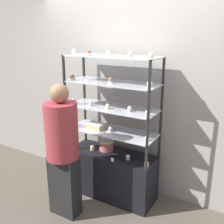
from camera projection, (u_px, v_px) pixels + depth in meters
name	position (u px, v px, depth m)	size (l,w,h in m)	color
ground_plane	(112.00, 194.00, 3.49)	(20.00, 20.00, 0.00)	brown
back_wall	(126.00, 94.00, 3.40)	(8.00, 0.05, 2.60)	gray
display_base	(112.00, 174.00, 3.40)	(1.12, 0.42, 0.60)	black
display_riser_lower	(112.00, 132.00, 3.23)	(1.12, 0.42, 0.30)	black
display_riser_middle	(112.00, 109.00, 3.14)	(1.12, 0.42, 0.30)	black
display_riser_upper	(112.00, 84.00, 3.05)	(1.12, 0.42, 0.30)	black
display_riser_top	(112.00, 58.00, 2.97)	(1.12, 0.42, 0.30)	black
layer_cake_centerpiece	(106.00, 145.00, 3.38)	(0.19, 0.19, 0.14)	#C66660
sheet_cake_frosted	(95.00, 126.00, 3.29)	(0.22, 0.16, 0.07)	#DBBC84
cupcake_0	(74.00, 146.00, 3.45)	(0.05, 0.05, 0.07)	beige
cupcake_1	(92.00, 148.00, 3.39)	(0.05, 0.05, 0.07)	beige
cupcake_2	(128.00, 157.00, 3.13)	(0.05, 0.05, 0.07)	#CCB28C
cupcake_3	(147.00, 164.00, 2.97)	(0.05, 0.05, 0.07)	beige
price_tag_0	(112.00, 160.00, 3.09)	(0.04, 0.00, 0.04)	white
cupcake_4	(76.00, 123.00, 3.41)	(0.05, 0.05, 0.06)	#CCB28C
cupcake_5	(110.00, 129.00, 3.18)	(0.05, 0.05, 0.06)	beige
cupcake_6	(147.00, 138.00, 2.92)	(0.05, 0.05, 0.06)	#CCB28C
price_tag_1	(105.00, 134.00, 3.05)	(0.04, 0.00, 0.04)	white
cupcake_7	(73.00, 101.00, 3.30)	(0.05, 0.05, 0.06)	#CCB28C
cupcake_8	(91.00, 103.00, 3.18)	(0.05, 0.05, 0.06)	beige
cupcake_9	(108.00, 106.00, 3.06)	(0.05, 0.05, 0.06)	beige
cupcake_10	(130.00, 109.00, 2.96)	(0.05, 0.05, 0.06)	beige
cupcake_11	(147.00, 113.00, 2.79)	(0.05, 0.05, 0.06)	beige
price_tag_2	(88.00, 107.00, 3.07)	(0.04, 0.00, 0.04)	white
cupcake_12	(72.00, 77.00, 3.18)	(0.06, 0.06, 0.07)	beige
cupcake_13	(111.00, 80.00, 3.00)	(0.06, 0.06, 0.07)	beige
cupcake_14	(150.00, 84.00, 2.77)	(0.06, 0.06, 0.07)	#CCB28C
price_tag_3	(85.00, 81.00, 3.00)	(0.04, 0.00, 0.04)	white
cupcake_15	(74.00, 52.00, 3.16)	(0.05, 0.05, 0.07)	white
cupcake_16	(89.00, 53.00, 3.00)	(0.05, 0.05, 0.07)	#CCB28C
cupcake_17	(108.00, 53.00, 2.89)	(0.05, 0.05, 0.07)	beige
cupcake_18	(130.00, 54.00, 2.81)	(0.05, 0.05, 0.07)	#CCB28C
cupcake_19	(151.00, 55.00, 2.63)	(0.05, 0.05, 0.07)	#CCB28C
price_tag_4	(119.00, 56.00, 2.70)	(0.04, 0.00, 0.04)	white
customer_figure	(63.00, 148.00, 2.90)	(0.36, 0.36, 1.56)	black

